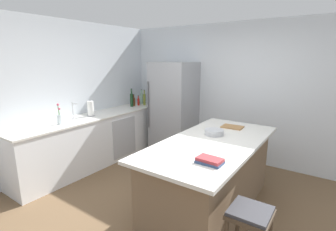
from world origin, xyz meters
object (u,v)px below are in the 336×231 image
object	(u,v)px
olive_oil_bottle	(144,99)
syrup_bottle	(134,101)
sink_faucet	(73,110)
cookbook_stack	(210,161)
paper_towel_roll	(91,109)
kitchen_island	(211,175)
refrigerator	(174,108)
hot_sauce_bottle	(138,101)
gin_bottle	(142,98)
cutting_board	(232,127)
bar_stool	(250,222)
wine_bottle	(132,99)
mixing_bowl	(214,132)
flower_vase	(59,118)
soda_bottle	(148,98)

from	to	relation	value
olive_oil_bottle	syrup_bottle	world-z (taller)	olive_oil_bottle
sink_faucet	cookbook_stack	distance (m)	2.75
syrup_bottle	paper_towel_roll	bearing A→B (deg)	-88.26
kitchen_island	refrigerator	bearing A→B (deg)	136.60
paper_towel_roll	hot_sauce_bottle	xyz separation A→B (m)	(0.01, 1.28, -0.05)
gin_bottle	hot_sauce_bottle	distance (m)	0.20
cutting_board	kitchen_island	bearing A→B (deg)	-88.29
bar_stool	wine_bottle	bearing A→B (deg)	148.73
syrup_bottle	cookbook_stack	distance (m)	3.31
sink_faucet	paper_towel_roll	world-z (taller)	paper_towel_roll
olive_oil_bottle	mixing_bowl	world-z (taller)	olive_oil_bottle
paper_towel_roll	cutting_board	world-z (taller)	paper_towel_roll
flower_vase	soda_bottle	distance (m)	2.22
sink_faucet	olive_oil_bottle	xyz separation A→B (m)	(0.14, 1.71, -0.02)
refrigerator	cutting_board	bearing A→B (deg)	-25.15
refrigerator	olive_oil_bottle	xyz separation A→B (m)	(-0.78, -0.01, 0.12)
flower_vase	cookbook_stack	xyz separation A→B (m)	(2.62, -0.04, -0.07)
kitchen_island	mixing_bowl	distance (m)	0.57
flower_vase	olive_oil_bottle	world-z (taller)	olive_oil_bottle
wine_bottle	cutting_board	world-z (taller)	wine_bottle
paper_towel_roll	sink_faucet	bearing A→B (deg)	-96.03
flower_vase	olive_oil_bottle	bearing A→B (deg)	89.11
mixing_bowl	olive_oil_bottle	bearing A→B (deg)	151.87
paper_towel_roll	mixing_bowl	distance (m)	2.34
flower_vase	wine_bottle	world-z (taller)	wine_bottle
olive_oil_bottle	cookbook_stack	size ratio (longest dim) A/B	1.33
paper_towel_roll	soda_bottle	distance (m)	1.57
cutting_board	refrigerator	bearing A→B (deg)	154.85
paper_towel_roll	cookbook_stack	distance (m)	2.78
kitchen_island	sink_faucet	world-z (taller)	sink_faucet
bar_stool	syrup_bottle	world-z (taller)	syrup_bottle
paper_towel_roll	soda_bottle	world-z (taller)	soda_bottle
bar_stool	soda_bottle	bearing A→B (deg)	142.16
bar_stool	mixing_bowl	world-z (taller)	mixing_bowl
flower_vase	cutting_board	world-z (taller)	flower_vase
soda_bottle	mixing_bowl	bearing A→B (deg)	-31.27
soda_bottle	cutting_board	world-z (taller)	soda_bottle
bar_stool	syrup_bottle	size ratio (longest dim) A/B	2.63
soda_bottle	olive_oil_bottle	xyz separation A→B (m)	(0.03, -0.18, 0.01)
cookbook_stack	soda_bottle	bearing A→B (deg)	139.15
flower_vase	hot_sauce_bottle	distance (m)	1.94
bar_stool	soda_bottle	world-z (taller)	soda_bottle
syrup_bottle	olive_oil_bottle	bearing A→B (deg)	55.63
syrup_bottle	cutting_board	bearing A→B (deg)	-11.57
gin_bottle	sink_faucet	bearing A→B (deg)	-89.49
olive_oil_bottle	sink_faucet	bearing A→B (deg)	-94.54
kitchen_island	flower_vase	bearing A→B (deg)	-165.76
gin_bottle	cookbook_stack	size ratio (longest dim) A/B	1.29
refrigerator	sink_faucet	xyz separation A→B (m)	(-0.92, -1.73, 0.14)
soda_bottle	mixing_bowl	size ratio (longest dim) A/B	1.21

